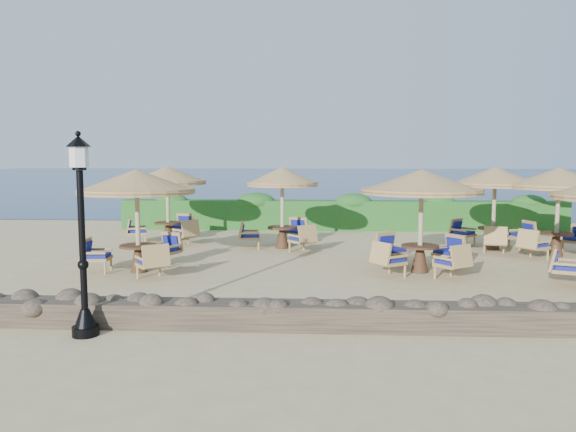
{
  "coord_description": "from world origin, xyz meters",
  "views": [
    {
      "loc": [
        -0.93,
        -15.71,
        2.96
      ],
      "look_at": [
        -1.79,
        0.1,
        1.3
      ],
      "focal_mm": 35.0,
      "sensor_mm": 36.0,
      "label": 1
    }
  ],
  "objects_px": {
    "cafe_set_0": "(137,197)",
    "cafe_set_1": "(421,199)",
    "lamp_post": "(82,244)",
    "cafe_set_4": "(282,194)",
    "cafe_set_3": "(167,188)",
    "cafe_set_6": "(559,189)",
    "cafe_set_5": "(495,191)",
    "extra_parasol": "(559,179)"
  },
  "relations": [
    {
      "from": "cafe_set_0",
      "to": "cafe_set_1",
      "type": "height_order",
      "value": "same"
    },
    {
      "from": "lamp_post",
      "to": "cafe_set_4",
      "type": "xyz_separation_m",
      "value": [
        2.7,
        9.2,
        0.23
      ]
    },
    {
      "from": "cafe_set_1",
      "to": "cafe_set_4",
      "type": "bearing_deg",
      "value": 136.09
    },
    {
      "from": "lamp_post",
      "to": "cafe_set_1",
      "type": "xyz_separation_m",
      "value": [
        6.5,
        5.54,
        0.34
      ]
    },
    {
      "from": "cafe_set_1",
      "to": "cafe_set_3",
      "type": "distance_m",
      "value": 9.15
    },
    {
      "from": "lamp_post",
      "to": "cafe_set_6",
      "type": "xyz_separation_m",
      "value": [
        11.01,
        8.16,
        0.48
      ]
    },
    {
      "from": "cafe_set_3",
      "to": "cafe_set_1",
      "type": "bearing_deg",
      "value": -30.91
    },
    {
      "from": "cafe_set_0",
      "to": "cafe_set_1",
      "type": "bearing_deg",
      "value": 2.81
    },
    {
      "from": "cafe_set_0",
      "to": "cafe_set_6",
      "type": "xyz_separation_m",
      "value": [
        11.78,
        2.98,
        0.08
      ]
    },
    {
      "from": "cafe_set_1",
      "to": "cafe_set_3",
      "type": "bearing_deg",
      "value": 149.09
    },
    {
      "from": "cafe_set_3",
      "to": "cafe_set_4",
      "type": "height_order",
      "value": "same"
    },
    {
      "from": "cafe_set_0",
      "to": "cafe_set_1",
      "type": "xyz_separation_m",
      "value": [
        7.27,
        0.36,
        -0.06
      ]
    },
    {
      "from": "cafe_set_1",
      "to": "cafe_set_5",
      "type": "relative_size",
      "value": 1.1
    },
    {
      "from": "extra_parasol",
      "to": "cafe_set_1",
      "type": "xyz_separation_m",
      "value": [
        -6.1,
        -6.46,
        -0.28
      ]
    },
    {
      "from": "cafe_set_5",
      "to": "cafe_set_6",
      "type": "relative_size",
      "value": 0.97
    },
    {
      "from": "cafe_set_3",
      "to": "lamp_post",
      "type": "bearing_deg",
      "value": -82.47
    },
    {
      "from": "cafe_set_6",
      "to": "extra_parasol",
      "type": "bearing_deg",
      "value": 67.46
    },
    {
      "from": "lamp_post",
      "to": "cafe_set_0",
      "type": "relative_size",
      "value": 1.11
    },
    {
      "from": "extra_parasol",
      "to": "cafe_set_3",
      "type": "distance_m",
      "value": 14.07
    },
    {
      "from": "lamp_post",
      "to": "extra_parasol",
      "type": "relative_size",
      "value": 1.38
    },
    {
      "from": "cafe_set_1",
      "to": "cafe_set_3",
      "type": "relative_size",
      "value": 1.11
    },
    {
      "from": "cafe_set_1",
      "to": "cafe_set_4",
      "type": "relative_size",
      "value": 1.13
    },
    {
      "from": "cafe_set_1",
      "to": "cafe_set_6",
      "type": "xyz_separation_m",
      "value": [
        4.51,
        2.62,
        0.13
      ]
    },
    {
      "from": "cafe_set_0",
      "to": "cafe_set_3",
      "type": "xyz_separation_m",
      "value": [
        -0.58,
        5.06,
        -0.06
      ]
    },
    {
      "from": "cafe_set_3",
      "to": "cafe_set_0",
      "type": "bearing_deg",
      "value": -83.43
    },
    {
      "from": "cafe_set_1",
      "to": "cafe_set_4",
      "type": "height_order",
      "value": "same"
    },
    {
      "from": "cafe_set_3",
      "to": "cafe_set_5",
      "type": "xyz_separation_m",
      "value": [
        10.86,
        -0.88,
        0.01
      ]
    },
    {
      "from": "cafe_set_0",
      "to": "cafe_set_6",
      "type": "bearing_deg",
      "value": 14.19
    },
    {
      "from": "extra_parasol",
      "to": "cafe_set_4",
      "type": "height_order",
      "value": "cafe_set_4"
    },
    {
      "from": "cafe_set_5",
      "to": "lamp_post",
      "type": "bearing_deg",
      "value": -135.46
    },
    {
      "from": "cafe_set_3",
      "to": "cafe_set_4",
      "type": "bearing_deg",
      "value": -14.45
    },
    {
      "from": "extra_parasol",
      "to": "cafe_set_1",
      "type": "relative_size",
      "value": 0.77
    },
    {
      "from": "lamp_post",
      "to": "extra_parasol",
      "type": "xyz_separation_m",
      "value": [
        12.6,
        12.0,
        0.62
      ]
    },
    {
      "from": "lamp_post",
      "to": "cafe_set_3",
      "type": "height_order",
      "value": "lamp_post"
    },
    {
      "from": "lamp_post",
      "to": "cafe_set_3",
      "type": "distance_m",
      "value": 10.34
    },
    {
      "from": "lamp_post",
      "to": "cafe_set_6",
      "type": "height_order",
      "value": "lamp_post"
    },
    {
      "from": "extra_parasol",
      "to": "cafe_set_5",
      "type": "xyz_separation_m",
      "value": [
        -3.09,
        -2.64,
        -0.27
      ]
    },
    {
      "from": "extra_parasol",
      "to": "cafe_set_1",
      "type": "distance_m",
      "value": 8.89
    },
    {
      "from": "lamp_post",
      "to": "extra_parasol",
      "type": "distance_m",
      "value": 17.41
    },
    {
      "from": "cafe_set_6",
      "to": "cafe_set_4",
      "type": "bearing_deg",
      "value": 172.91
    },
    {
      "from": "cafe_set_5",
      "to": "cafe_set_6",
      "type": "xyz_separation_m",
      "value": [
        1.5,
        -1.19,
        0.13
      ]
    },
    {
      "from": "cafe_set_4",
      "to": "cafe_set_5",
      "type": "xyz_separation_m",
      "value": [
        6.81,
        0.16,
        0.12
      ]
    }
  ]
}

